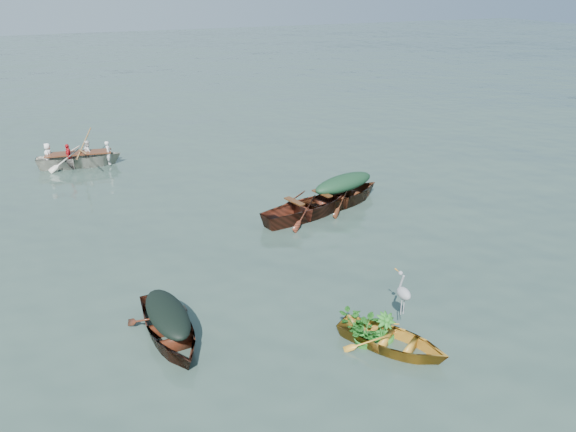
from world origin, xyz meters
name	(u,v)px	position (x,y,z in m)	size (l,w,h in m)	color
ground	(377,284)	(0.00, 0.00, 0.00)	(140.00, 140.00, 0.00)	#344940
yellow_dinghy	(392,349)	(-1.08, -2.27, 0.00)	(1.21, 2.80, 0.73)	#B88023
dark_covered_boat	(170,339)	(-5.01, -0.19, 0.00)	(1.32, 3.54, 0.87)	#4F1E12
green_tarp_boat	(343,205)	(1.69, 4.78, 0.00)	(1.34, 4.32, 1.00)	#492B11
open_wooden_boat	(308,217)	(0.24, 4.33, 0.00)	(1.39, 4.46, 1.05)	maroon
rowed_boat	(81,166)	(-5.69, 12.27, 0.00)	(1.30, 4.35, 1.04)	beige
dark_tarp_cover	(167,312)	(-5.01, -0.19, 0.64)	(0.72, 1.95, 0.40)	black
green_tarp_cover	(344,182)	(1.69, 4.78, 0.76)	(0.74, 2.38, 0.52)	#13301C
thwart_benches	(308,200)	(0.24, 4.33, 0.54)	(0.83, 2.23, 0.04)	#43230F
heron	(403,299)	(-0.65, -1.92, 0.83)	(0.28, 0.40, 0.92)	#999CA2
dinghy_weeds	(369,311)	(-1.36, -1.79, 0.67)	(0.70, 0.90, 0.60)	#1D6019
rowers	(77,144)	(-5.69, 12.27, 0.90)	(1.17, 3.04, 0.76)	silver
oars	(78,153)	(-5.69, 12.27, 0.55)	(2.60, 0.60, 0.06)	olive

